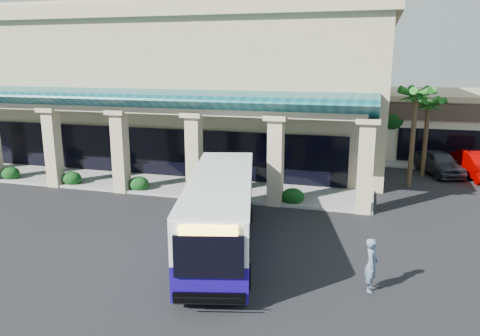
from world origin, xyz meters
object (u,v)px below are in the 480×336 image
(pedestrian, at_px, (371,265))
(car_white, at_px, (480,166))
(car_silver, at_px, (439,163))
(transit_bus, at_px, (221,213))

(pedestrian, distance_m, car_white, 18.46)
(car_silver, bearing_deg, transit_bus, -141.80)
(transit_bus, xyz_separation_m, car_silver, (9.97, 15.79, -0.69))
(car_silver, xyz_separation_m, car_white, (2.38, -0.56, 0.07))
(transit_bus, height_order, car_silver, transit_bus)
(car_silver, distance_m, car_white, 2.45)
(transit_bus, relative_size, car_white, 2.02)
(transit_bus, relative_size, car_silver, 2.27)
(transit_bus, distance_m, car_white, 19.62)
(pedestrian, distance_m, car_silver, 18.32)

